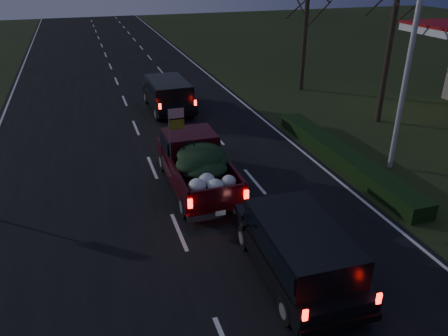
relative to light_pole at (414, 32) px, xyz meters
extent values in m
plane|color=black|center=(-9.50, -2.00, -5.48)|extent=(120.00, 120.00, 0.00)
cube|color=black|center=(-9.50, -2.00, -5.47)|extent=(14.00, 120.00, 0.02)
cube|color=black|center=(-1.70, 1.00, -5.18)|extent=(1.00, 10.00, 0.60)
cylinder|color=silver|center=(0.00, 0.00, -0.98)|extent=(0.20, 0.20, 9.00)
cylinder|color=black|center=(3.00, 5.00, -1.23)|extent=(0.28, 0.28, 8.50)
cylinder|color=black|center=(2.00, 12.00, -1.98)|extent=(0.28, 0.28, 7.00)
cube|color=#33070E|center=(-8.16, 0.84, -4.86)|extent=(2.10, 5.22, 0.57)
cube|color=#33070E|center=(-8.16, 1.77, -4.07)|extent=(1.93, 1.67, 0.94)
cube|color=black|center=(-8.16, 1.77, -3.97)|extent=(2.04, 1.57, 0.57)
cube|color=#33070E|center=(-8.16, -0.52, -4.54)|extent=(1.94, 2.92, 0.06)
ellipsoid|color=black|center=(-8.11, 0.00, -4.07)|extent=(1.67, 1.88, 0.63)
cylinder|color=gray|center=(-9.10, 0.84, -3.34)|extent=(0.03, 0.03, 2.09)
cube|color=red|center=(-8.81, 0.84, -2.48)|extent=(0.54, 0.02, 0.35)
cube|color=gold|center=(-8.81, 0.84, -2.90)|extent=(0.54, 0.02, 0.35)
cube|color=black|center=(-7.28, 10.47, -4.83)|extent=(2.17, 5.07, 0.63)
cube|color=black|center=(-7.28, 10.21, -4.12)|extent=(2.03, 3.70, 0.84)
cube|color=black|center=(-7.28, 10.21, -4.03)|extent=(2.13, 3.60, 0.50)
cube|color=black|center=(-6.94, -5.01, -4.86)|extent=(2.17, 4.90, 0.61)
cube|color=black|center=(-6.95, -5.26, -4.17)|extent=(2.00, 3.59, 0.81)
cube|color=black|center=(-6.95, -5.26, -4.09)|extent=(2.10, 3.49, 0.48)
cube|color=black|center=(-8.09, -4.01, -4.29)|extent=(0.11, 0.22, 0.16)
camera|label=1|loc=(-11.77, -13.55, 2.41)|focal=35.00mm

